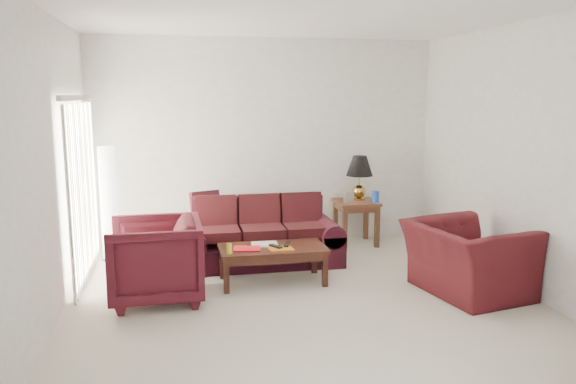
% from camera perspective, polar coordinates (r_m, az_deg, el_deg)
% --- Properties ---
extents(floor, '(5.00, 5.00, 0.00)m').
position_cam_1_polar(floor, '(6.16, 1.57, -11.01)').
color(floor, beige).
rests_on(floor, ground).
extents(blinds, '(0.10, 2.00, 2.16)m').
position_cam_1_polar(blinds, '(7.10, -20.30, 0.20)').
color(blinds, silver).
rests_on(blinds, ground).
extents(sofa, '(2.12, 1.02, 0.84)m').
position_cam_1_polar(sofa, '(7.33, -2.72, -4.15)').
color(sofa, black).
rests_on(sofa, ground).
extents(throw_pillow, '(0.45, 0.33, 0.42)m').
position_cam_1_polar(throw_pillow, '(7.86, -8.39, -1.38)').
color(throw_pillow, black).
rests_on(throw_pillow, sofa).
extents(end_table, '(0.64, 0.64, 0.65)m').
position_cam_1_polar(end_table, '(8.39, 6.89, -3.08)').
color(end_table, '#4D291A').
rests_on(end_table, ground).
extents(table_lamp, '(0.43, 0.43, 0.66)m').
position_cam_1_polar(table_lamp, '(8.35, 7.26, 1.43)').
color(table_lamp, '#AE8636').
rests_on(table_lamp, end_table).
extents(clock, '(0.16, 0.10, 0.15)m').
position_cam_1_polar(clock, '(8.18, 6.18, -0.52)').
color(clock, '#B0AFB4').
rests_on(clock, end_table).
extents(blue_canister, '(0.13, 0.13, 0.17)m').
position_cam_1_polar(blue_canister, '(8.21, 8.86, -0.48)').
color(blue_canister, '#1942A7').
rests_on(blue_canister, end_table).
extents(picture_frame, '(0.17, 0.18, 0.05)m').
position_cam_1_polar(picture_frame, '(8.47, 5.21, -0.15)').
color(picture_frame, silver).
rests_on(picture_frame, end_table).
extents(floor_lamp, '(0.25, 0.25, 1.55)m').
position_cam_1_polar(floor_lamp, '(7.82, -17.77, -1.08)').
color(floor_lamp, white).
rests_on(floor_lamp, ground).
extents(armchair_left, '(1.00, 0.98, 0.89)m').
position_cam_1_polar(armchair_left, '(6.22, -13.32, -6.75)').
color(armchair_left, '#3C0D16').
rests_on(armchair_left, ground).
extents(armchair_right, '(1.28, 1.40, 0.79)m').
position_cam_1_polar(armchair_right, '(6.58, 17.76, -6.51)').
color(armchair_right, '#3A0D11').
rests_on(armchair_right, ground).
extents(coffee_table, '(1.31, 0.78, 0.43)m').
position_cam_1_polar(coffee_table, '(6.67, -1.57, -7.39)').
color(coffee_table, black).
rests_on(coffee_table, ground).
extents(magazine_red, '(0.34, 0.27, 0.02)m').
position_cam_1_polar(magazine_red, '(6.51, -4.17, -5.77)').
color(magazine_red, red).
rests_on(magazine_red, coffee_table).
extents(magazine_white, '(0.31, 0.24, 0.02)m').
position_cam_1_polar(magazine_white, '(6.69, -2.39, -5.33)').
color(magazine_white, silver).
rests_on(magazine_white, coffee_table).
extents(magazine_orange, '(0.29, 0.23, 0.02)m').
position_cam_1_polar(magazine_orange, '(6.51, -0.75, -5.77)').
color(magazine_orange, '#C37516').
rests_on(magazine_orange, coffee_table).
extents(remote_a, '(0.14, 0.18, 0.02)m').
position_cam_1_polar(remote_a, '(6.53, -1.27, -5.53)').
color(remote_a, black).
rests_on(remote_a, coffee_table).
extents(remote_b, '(0.12, 0.20, 0.02)m').
position_cam_1_polar(remote_b, '(6.61, -0.08, -5.33)').
color(remote_b, black).
rests_on(remote_b, coffee_table).
extents(yellow_glass, '(0.09, 0.09, 0.11)m').
position_cam_1_polar(yellow_glass, '(6.36, -5.99, -5.73)').
color(yellow_glass, '#F6F937').
rests_on(yellow_glass, coffee_table).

